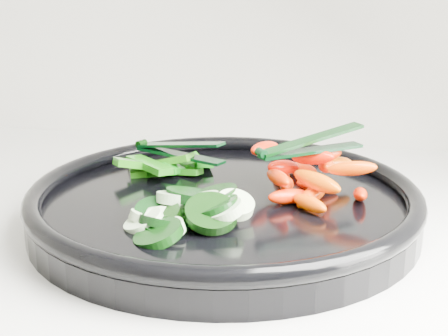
# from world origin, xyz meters

# --- Properties ---
(veggie_tray) EXTENTS (0.47, 0.47, 0.04)m
(veggie_tray) POSITION_xyz_m (-0.41, 1.69, 0.95)
(veggie_tray) COLOR black
(veggie_tray) RESTS_ON counter
(cucumber_pile) EXTENTS (0.12, 0.13, 0.04)m
(cucumber_pile) POSITION_xyz_m (-0.44, 1.62, 0.96)
(cucumber_pile) COLOR black
(cucumber_pile) RESTS_ON veggie_tray
(carrot_pile) EXTENTS (0.13, 0.14, 0.05)m
(carrot_pile) POSITION_xyz_m (-0.34, 1.72, 0.97)
(carrot_pile) COLOR #F74100
(carrot_pile) RESTS_ON veggie_tray
(pepper_pile) EXTENTS (0.10, 0.11, 0.04)m
(pepper_pile) POSITION_xyz_m (-0.49, 1.75, 0.96)
(pepper_pile) COLOR #0A710A
(pepper_pile) RESTS_ON veggie_tray
(tong_carrot) EXTENTS (0.10, 0.08, 0.02)m
(tong_carrot) POSITION_xyz_m (-0.34, 1.72, 1.00)
(tong_carrot) COLOR black
(tong_carrot) RESTS_ON carrot_pile
(tong_pepper) EXTENTS (0.11, 0.06, 0.02)m
(tong_pepper) POSITION_xyz_m (-0.48, 1.76, 0.98)
(tong_pepper) COLOR black
(tong_pepper) RESTS_ON pepper_pile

